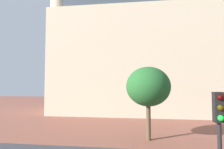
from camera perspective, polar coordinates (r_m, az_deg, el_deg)
landmark_building at (r=32.72m, az=6.70°, el=7.47°), size 27.26×11.43×38.72m
traffic_light_pole at (r=6.58m, az=30.10°, el=-16.45°), size 0.28×0.34×4.49m
tree_curb_far at (r=16.43m, az=11.00°, el=-3.71°), size 3.80×3.80×6.27m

